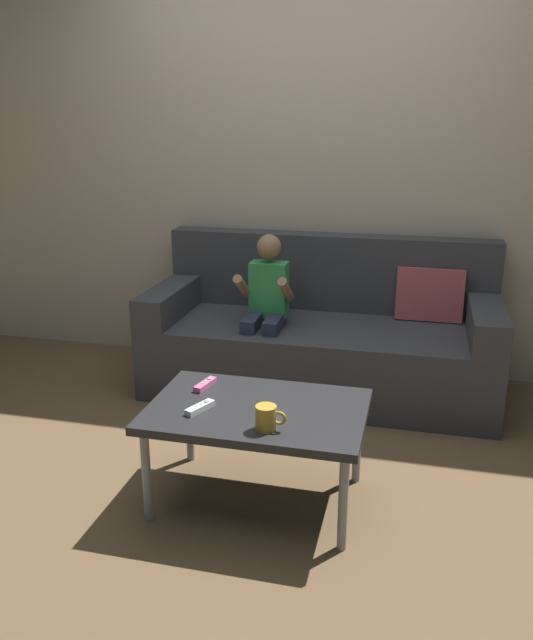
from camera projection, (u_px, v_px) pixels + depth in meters
name	position (u px, v px, depth m)	size (l,w,h in m)	color
ground_plane	(246.00, 480.00, 2.84)	(10.09, 10.09, 0.00)	brown
wall_back	(311.00, 167.00, 3.85)	(5.05, 0.05, 2.50)	#B2A38E
couch	(323.00, 339.00, 3.74)	(1.97, 0.80, 0.87)	#38383D
person_seated_on_couch	(265.00, 306.00, 3.57)	(0.30, 0.36, 0.92)	#282D47
coffee_table	(257.00, 416.00, 2.59)	(0.87, 0.58, 0.42)	#232326
game_remote_white_near_edge	(200.00, 408.00, 2.54)	(0.09, 0.14, 0.03)	white
game_remote_pink_center	(205.00, 384.00, 2.76)	(0.06, 0.14, 0.03)	pink
coffee_mug	(267.00, 418.00, 2.38)	(0.12, 0.08, 0.10)	#B78C2D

